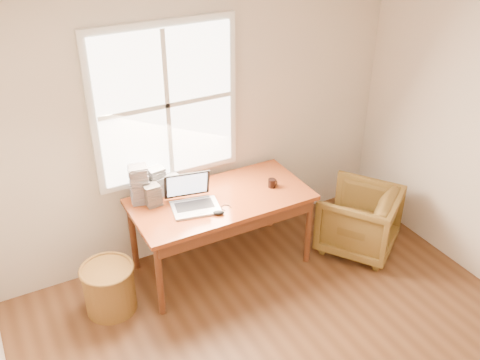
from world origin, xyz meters
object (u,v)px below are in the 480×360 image
object	(u,v)px
armchair	(359,220)
cd_stack_a	(157,182)
desk	(221,199)
wicker_stool	(110,289)
coffee_mug	(272,183)
laptop	(195,196)

from	to	relation	value
armchair	cd_stack_a	bearing A→B (deg)	-55.82
desk	armchair	size ratio (longest dim) A/B	2.26
wicker_stool	coffee_mug	bearing A→B (deg)	0.98
laptop	coffee_mug	size ratio (longest dim) A/B	4.83
armchair	wicker_stool	bearing A→B (deg)	-41.85
coffee_mug	cd_stack_a	bearing A→B (deg)	167.05
coffee_mug	desk	bearing A→B (deg)	-179.19
desk	armchair	world-z (taller)	desk
cd_stack_a	coffee_mug	bearing A→B (deg)	-20.19
wicker_stool	laptop	xyz separation A→B (m)	(0.83, 0.02, 0.67)
desk	cd_stack_a	world-z (taller)	cd_stack_a
desk	coffee_mug	world-z (taller)	coffee_mug
armchair	laptop	xyz separation A→B (m)	(-1.57, 0.32, 0.56)
wicker_stool	coffee_mug	size ratio (longest dim) A/B	5.38
coffee_mug	wicker_stool	bearing A→B (deg)	-171.78
desk	coffee_mug	size ratio (longest dim) A/B	20.14
wicker_stool	cd_stack_a	distance (m)	1.00
armchair	cd_stack_a	size ratio (longest dim) A/B	2.57
laptop	coffee_mug	bearing A→B (deg)	12.06
desk	laptop	distance (m)	0.32
desk	armchair	distance (m)	1.42
wicker_stool	laptop	bearing A→B (deg)	1.26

